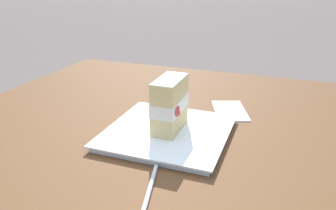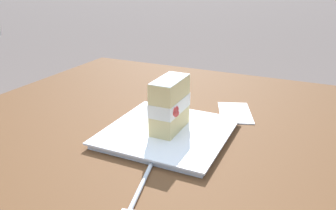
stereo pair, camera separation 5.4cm
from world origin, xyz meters
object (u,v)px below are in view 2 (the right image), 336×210
at_px(dessert_fork, 137,194).
at_px(dessert_plate, 168,133).
at_px(cake_slice, 170,105).
at_px(patio_table, 119,186).
at_px(paper_napkin, 235,113).

bearing_deg(dessert_fork, dessert_plate, -168.09).
bearing_deg(cake_slice, patio_table, -30.61).
distance_m(dessert_fork, paper_napkin, 0.42).
xyz_separation_m(cake_slice, paper_napkin, (-0.19, 0.10, -0.07)).
relative_size(cake_slice, dessert_fork, 0.70).
height_order(dessert_plate, cake_slice, cake_slice).
distance_m(patio_table, dessert_fork, 0.18).
bearing_deg(paper_napkin, cake_slice, -28.38).
relative_size(patio_table, paper_napkin, 8.45).
distance_m(patio_table, cake_slice, 0.21).
bearing_deg(patio_table, dessert_fork, 45.58).
bearing_deg(dessert_fork, patio_table, -134.42).
bearing_deg(cake_slice, dessert_fork, 11.02).
bearing_deg(dessert_plate, patio_table, -30.41).
xyz_separation_m(patio_table, dessert_fork, (0.11, 0.11, 0.09)).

